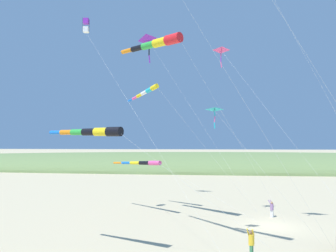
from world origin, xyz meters
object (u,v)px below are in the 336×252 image
Objects in this scene: kite_windsock_small_distant at (142,163)px; kite_delta_white_trailing at (222,51)px; kite_delta_yellow_midlevel at (149,41)px; kite_box_rainbow_low_near at (86,26)px; kite_windsock_long_streamer_right at (93,132)px; person_child_green_jacket at (272,208)px; kite_windsock_blue_topmost at (157,43)px; person_adult_flyer at (251,242)px; kite_delta_checkered_midright at (215,110)px; kite_windsock_black_fish_shape at (146,92)px.

kite_windsock_small_distant is 0.92× the size of kite_delta_white_trailing.
kite_box_rainbow_low_near is at bearing 159.20° from kite_delta_yellow_midlevel.
kite_windsock_long_streamer_right is at bearing -156.69° from kite_box_rainbow_low_near.
person_child_green_jacket is 0.10× the size of kite_windsock_long_streamer_right.
person_child_green_jacket is at bearing -47.34° from kite_windsock_long_streamer_right.
kite_windsock_blue_topmost is at bearing -20.06° from kite_windsock_long_streamer_right.
person_child_green_jacket is 18.21m from kite_windsock_long_streamer_right.
kite_windsock_long_streamer_right reaches higher than person_adult_flyer.
kite_delta_yellow_midlevel reaches higher than kite_delta_white_trailing.
kite_windsock_long_streamer_right is 13.91m from kite_box_rainbow_low_near.
kite_box_rainbow_low_near reaches higher than kite_windsock_small_distant.
kite_delta_checkered_midright reaches higher than person_child_green_jacket.
kite_windsock_small_distant is at bearing 79.65° from kite_delta_white_trailing.
kite_windsock_blue_topmost is at bearing -155.05° from kite_windsock_small_distant.
kite_windsock_long_streamer_right is at bearing 121.99° from kite_delta_checkered_midright.
person_child_green_jacket is at bearing -92.69° from kite_windsock_small_distant.
kite_delta_yellow_midlevel is 1.38× the size of kite_windsock_small_distant.
kite_delta_yellow_midlevel is at bearing 4.82° from kite_windsock_small_distant.
kite_delta_white_trailing is (6.12, -0.82, 5.95)m from kite_delta_checkered_midright.
kite_delta_yellow_midlevel is at bearing -0.05° from kite_windsock_long_streamer_right.
person_child_green_jacket is 0.09× the size of kite_box_rainbow_low_near.
kite_delta_yellow_midlevel reaches higher than kite_windsock_blue_topmost.
kite_windsock_black_fish_shape reaches higher than kite_delta_checkered_midright.
person_child_green_jacket is 11.88m from kite_delta_checkered_midright.
kite_delta_yellow_midlevel is (11.82, 2.73, 3.93)m from kite_windsock_blue_topmost.
kite_windsock_black_fish_shape is at bearing 76.18° from kite_delta_white_trailing.
kite_windsock_small_distant is at bearing 24.95° from kite_windsock_blue_topmost.
kite_box_rainbow_low_near reaches higher than kite_windsock_blue_topmost.
kite_windsock_blue_topmost is 7.18m from kite_box_rainbow_low_near.
person_adult_flyer is 0.11× the size of kite_windsock_blue_topmost.
kite_windsock_black_fish_shape is 0.87× the size of kite_windsock_long_streamer_right.
kite_box_rainbow_low_near is at bearing 23.31° from kite_windsock_long_streamer_right.
kite_windsock_black_fish_shape is 0.84× the size of kite_windsock_blue_topmost.
kite_box_rainbow_low_near is 13.55m from kite_windsock_small_distant.
kite_windsock_small_distant reaches higher than person_adult_flyer.
person_child_green_jacket is 17.56m from kite_windsock_blue_topmost.
kite_delta_yellow_midlevel is at bearing 7.70° from kite_windsock_black_fish_shape.
kite_windsock_blue_topmost is at bearing 43.41° from person_adult_flyer.
kite_delta_white_trailing reaches higher than kite_windsock_long_streamer_right.
kite_windsock_black_fish_shape is 0.91× the size of kite_windsock_small_distant.
kite_windsock_black_fish_shape reaches higher than kite_windsock_small_distant.
kite_delta_yellow_midlevel is (7.82, 12.50, 17.97)m from person_child_green_jacket.
kite_windsock_blue_topmost is (-4.96, -1.81, 3.27)m from kite_windsock_black_fish_shape.
kite_delta_yellow_midlevel is 1.09× the size of kite_box_rainbow_low_near.
kite_box_rainbow_low_near is (-10.31, 3.92, -1.68)m from kite_delta_yellow_midlevel.
kite_delta_white_trailing is (-8.64, -8.16, -3.87)m from kite_delta_yellow_midlevel.
person_adult_flyer is 16.87m from kite_windsock_blue_topmost.
kite_windsock_long_streamer_right is 15.49m from kite_delta_white_trailing.
kite_delta_white_trailing is at bearing -103.82° from kite_windsock_black_fish_shape.
kite_windsock_small_distant is at bearing -175.18° from kite_delta_yellow_midlevel.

